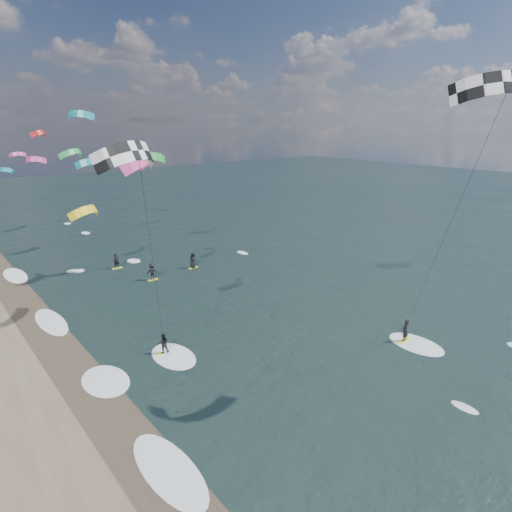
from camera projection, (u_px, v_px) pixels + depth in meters
ground at (415, 431)px, 22.65m from camera, size 260.00×260.00×0.00m
wet_sand_strip at (121, 431)px, 22.64m from camera, size 3.00×240.00×0.00m
kitesurfer_near_a at (484, 155)px, 22.03m from camera, size 7.87×9.06×18.26m
kitesurfer_near_b at (152, 240)px, 22.89m from camera, size 6.86×8.56×15.33m
far_kitesurfers at (160, 266)px, 45.45m from camera, size 7.66×6.65×1.79m
bg_kite_field at (65, 154)px, 57.80m from camera, size 11.51×73.62×10.72m
shoreline_surf at (108, 382)px, 26.85m from camera, size 2.40×79.40×0.11m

